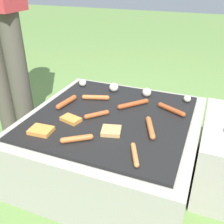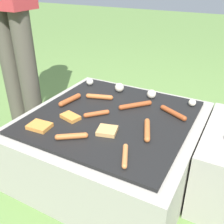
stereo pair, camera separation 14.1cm
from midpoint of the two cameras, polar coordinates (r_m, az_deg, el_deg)
ground_plane at (r=1.63m, az=2.53°, el=-12.12°), size 14.00×14.00×0.00m
grill at (r=1.52m, az=2.68°, el=-6.90°), size 0.92×0.92×0.37m
sausage_back_right at (r=1.40m, az=-0.53°, el=-0.44°), size 0.11×0.11×0.03m
sausage_back_left at (r=1.50m, az=7.80°, el=1.43°), size 0.15×0.16×0.03m
sausage_mid_right at (r=1.28m, az=10.79°, el=-3.91°), size 0.09×0.18×0.03m
sausage_front_center at (r=1.56m, az=-6.59°, el=2.57°), size 0.05×0.17×0.03m
sausage_mid_left at (r=1.22m, az=-5.55°, el=-5.38°), size 0.13×0.10×0.03m
sausage_front_right at (r=1.11m, az=6.53°, el=-9.56°), size 0.08×0.14×0.02m
sausage_front_left at (r=1.47m, az=15.87°, el=-0.23°), size 0.17×0.10×0.03m
sausage_back_center at (r=1.59m, az=-0.23°, el=3.28°), size 0.16×0.07×0.03m
bread_slice_left at (r=1.39m, az=-6.20°, el=-1.15°), size 0.11×0.09×0.02m
bread_slice_right at (r=1.33m, az=-12.62°, el=-3.10°), size 0.11×0.09×0.02m
bread_slice_center at (r=1.26m, az=2.12°, el=-4.18°), size 0.11×0.11×0.02m
mushroom_row at (r=1.66m, az=6.79°, el=4.69°), size 0.73×0.07×0.06m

